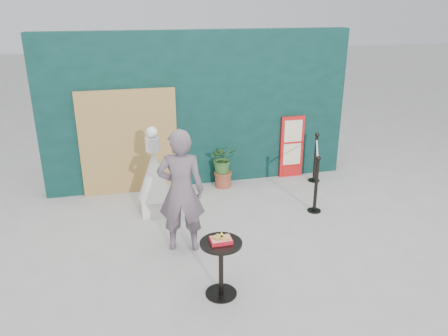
% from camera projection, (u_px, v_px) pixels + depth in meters
% --- Properties ---
extents(ground, '(60.00, 60.00, 0.00)m').
position_uv_depth(ground, '(245.00, 263.00, 6.20)').
color(ground, '#ADAAA5').
rests_on(ground, ground).
extents(back_wall, '(6.00, 0.30, 3.00)m').
position_uv_depth(back_wall, '(200.00, 110.00, 8.52)').
color(back_wall, black).
rests_on(back_wall, ground).
extents(bamboo_fence, '(1.80, 0.08, 2.00)m').
position_uv_depth(bamboo_fence, '(129.00, 143.00, 8.19)').
color(bamboo_fence, tan).
rests_on(bamboo_fence, ground).
extents(woman, '(0.76, 0.59, 1.86)m').
position_uv_depth(woman, '(181.00, 191.00, 6.25)').
color(woman, '#665862').
rests_on(woman, ground).
extents(menu_board, '(0.50, 0.07, 1.30)m').
position_uv_depth(menu_board, '(292.00, 147.00, 9.08)').
color(menu_board, red).
rests_on(menu_board, ground).
extents(statue, '(0.60, 0.60, 1.55)m').
position_uv_depth(statue, '(155.00, 178.00, 7.50)').
color(statue, silver).
rests_on(statue, ground).
extents(cafe_table, '(0.52, 0.52, 0.75)m').
position_uv_depth(cafe_table, '(221.00, 260.00, 5.36)').
color(cafe_table, black).
rests_on(cafe_table, ground).
extents(food_basket, '(0.26, 0.19, 0.11)m').
position_uv_depth(food_basket, '(221.00, 239.00, 5.26)').
color(food_basket, red).
rests_on(food_basket, cafe_table).
extents(planter, '(0.52, 0.45, 0.89)m').
position_uv_depth(planter, '(223.00, 162.00, 8.59)').
color(planter, brown).
rests_on(planter, ground).
extents(stanchion_barrier, '(0.84, 1.54, 1.03)m').
position_uv_depth(stanchion_barrier, '(316.00, 171.00, 8.22)').
color(stanchion_barrier, black).
rests_on(stanchion_barrier, ground).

